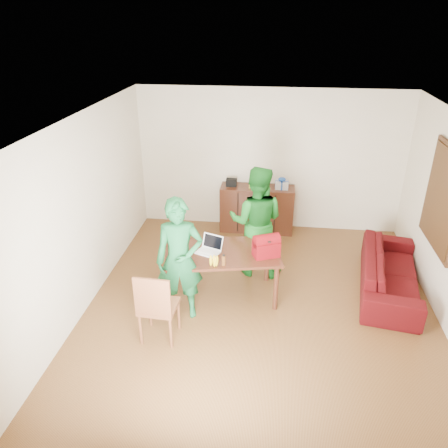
# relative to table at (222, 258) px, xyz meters

# --- Properties ---
(room) EXTENTS (5.20, 5.70, 2.90)m
(room) POSITION_rel_table_xyz_m (0.59, -0.07, 0.64)
(room) COLOR #4C2A13
(room) RESTS_ON ground
(table) EXTENTS (1.78, 1.22, 0.76)m
(table) POSITION_rel_table_xyz_m (0.00, 0.00, 0.00)
(table) COLOR black
(table) RESTS_ON ground
(chair) EXTENTS (0.49, 0.47, 1.02)m
(chair) POSITION_rel_table_xyz_m (-0.70, -1.02, -0.37)
(chair) COLOR brown
(chair) RESTS_ON ground
(person_near) EXTENTS (0.71, 0.54, 1.76)m
(person_near) POSITION_rel_table_xyz_m (-0.52, -0.49, 0.21)
(person_near) COLOR #145A2C
(person_near) RESTS_ON ground
(person_far) EXTENTS (0.93, 0.75, 1.82)m
(person_far) POSITION_rel_table_xyz_m (0.44, 0.77, 0.24)
(person_far) COLOR #145D1A
(person_far) RESTS_ON ground
(laptop) EXTENTS (0.38, 0.32, 0.23)m
(laptop) POSITION_rel_table_xyz_m (-0.20, -0.06, 0.14)
(laptop) COLOR white
(laptop) RESTS_ON table
(bananas) EXTENTS (0.18, 0.12, 0.06)m
(bananas) POSITION_rel_table_xyz_m (-0.06, -0.40, 0.13)
(bananas) COLOR yellow
(bananas) RESTS_ON table
(bottle) EXTENTS (0.06, 0.06, 0.16)m
(bottle) POSITION_rel_table_xyz_m (0.07, -0.36, 0.18)
(bottle) COLOR #5C3315
(bottle) RESTS_ON table
(red_bag) EXTENTS (0.41, 0.33, 0.27)m
(red_bag) POSITION_rel_table_xyz_m (0.63, -0.03, 0.23)
(red_bag) COLOR #690907
(red_bag) RESTS_ON table
(sofa) EXTENTS (1.14, 2.19, 0.61)m
(sofa) POSITION_rel_table_xyz_m (2.53, 0.50, -0.36)
(sofa) COLOR #400814
(sofa) RESTS_ON ground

